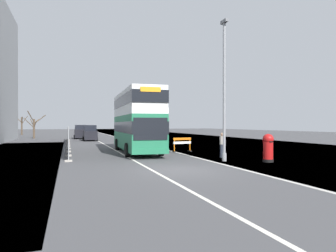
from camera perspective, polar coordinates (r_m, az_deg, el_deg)
name	(u,v)px	position (r m, az deg, el deg)	size (l,w,h in m)	color
ground	(190,170)	(15.90, 4.12, -8.26)	(140.00, 280.00, 0.10)	#424244
double_decker_bus	(136,120)	(25.24, -5.98, 1.04)	(3.08, 10.97, 4.97)	#1E6B47
lamppost_foreground	(224,94)	(19.53, 10.52, 5.86)	(0.29, 0.70, 8.90)	gray
red_pillar_postbox	(268,147)	(19.69, 18.28, -3.69)	(0.67, 0.67, 1.74)	black
roadworks_barrier	(182,143)	(25.71, 2.67, -3.17)	(1.70, 0.68, 1.19)	orange
construction_site_fence	(68,137)	(33.37, -18.24, -1.92)	(0.44, 27.40, 2.14)	#A8AAAD
car_oncoming_near	(90,133)	(44.56, -14.42, -1.36)	(1.96, 4.14, 2.21)	black
car_receding_mid	(80,132)	(51.26, -16.14, -1.12)	(2.04, 4.15, 2.23)	black
bare_tree_far_verge_near	(34,126)	(54.45, -23.86, 0.08)	(3.39, 2.32, 4.51)	#4C3D2D
bare_tree_far_verge_mid	(9,126)	(57.16, -27.65, 0.03)	(2.27, 2.35, 3.85)	#4C3D2D
bare_tree_far_verge_far	(22,125)	(73.21, -25.77, 0.24)	(2.55, 2.38, 4.18)	#4C3D2D
pedestrian_at_kerb	(222,145)	(21.53, 10.10, -3.55)	(0.34, 0.34, 1.73)	#2D3342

